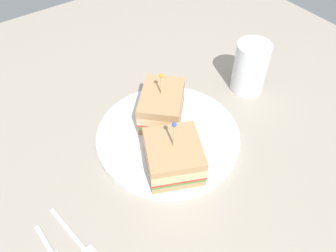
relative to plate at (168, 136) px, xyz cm
name	(u,v)px	position (x,y,z in cm)	size (l,w,h in cm)	color
ground_plane	(168,142)	(0.00, 0.00, -1.67)	(113.70, 113.70, 2.00)	#9E9384
plate	(168,136)	(0.00, 0.00, 0.00)	(25.04, 25.04, 1.33)	white
sandwich_half_front	(162,105)	(4.13, -1.60, 3.42)	(12.15, 12.04, 9.79)	tan
sandwich_half_back	(174,156)	(-6.17, 3.36, 3.31)	(11.67, 11.35, 10.20)	tan
drink_glass	(250,69)	(1.95, -21.08, 4.08)	(6.62, 6.62, 10.22)	silver
fork	(84,248)	(-9.44, 21.01, -0.49)	(13.50, 3.20, 0.35)	silver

